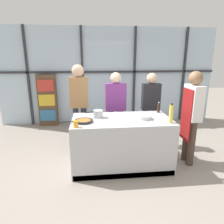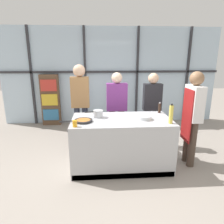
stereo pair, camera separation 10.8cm
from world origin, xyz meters
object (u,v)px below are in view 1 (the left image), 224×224
at_px(spectator_far_left, 79,100).
at_px(juice_glass_near, 76,124).
at_px(spectator_center_left, 116,105).
at_px(white_plate, 140,115).
at_px(chef, 192,113).
at_px(mixing_bowl, 145,117).
at_px(spectator_center_right, 151,104).
at_px(oil_bottle, 171,114).
at_px(frying_pan, 83,121).
at_px(saucepan, 98,114).
at_px(pepper_grinder, 159,108).

distance_m(spectator_far_left, juice_glass_near, 1.27).
bearing_deg(spectator_center_left, white_plate, 116.78).
height_order(chef, mixing_bowl, chef).
distance_m(spectator_center_right, juice_glass_near, 2.01).
distance_m(white_plate, oil_bottle, 0.63).
relative_size(frying_pan, mixing_bowl, 2.33).
bearing_deg(spectator_far_left, white_plate, 147.61).
relative_size(spectator_far_left, spectator_center_left, 1.10).
bearing_deg(chef, mixing_bowl, 91.69).
bearing_deg(saucepan, spectator_center_right, 32.77).
bearing_deg(mixing_bowl, spectator_far_left, 141.21).
xyz_separation_m(spectator_center_left, juice_glass_near, (-0.78, -1.26, 0.02)).
bearing_deg(juice_glass_near, spectator_far_left, 90.57).
bearing_deg(oil_bottle, white_plate, 130.96).
distance_m(spectator_center_left, saucepan, 0.88).
relative_size(chef, pepper_grinder, 8.11).
bearing_deg(chef, pepper_grinder, 52.06).
distance_m(spectator_far_left, oil_bottle, 1.97).
relative_size(spectator_center_left, saucepan, 5.04).
xyz_separation_m(spectator_far_left, frying_pan, (0.12, -1.02, -0.15)).
bearing_deg(spectator_center_right, oil_bottle, 89.40).
relative_size(spectator_far_left, frying_pan, 3.34).
relative_size(frying_pan, saucepan, 1.66).
relative_size(chef, juice_glass_near, 16.76).
xyz_separation_m(saucepan, mixing_bowl, (0.82, -0.19, -0.03)).
height_order(spectator_far_left, spectator_center_left, spectator_far_left).
distance_m(spectator_far_left, white_plate, 1.38).
distance_m(spectator_center_left, pepper_grinder, 0.96).
height_order(spectator_center_right, oil_bottle, spectator_center_right).
bearing_deg(juice_glass_near, spectator_center_left, 58.44).
height_order(spectator_far_left, mixing_bowl, spectator_far_left).
height_order(mixing_bowl, juice_glass_near, juice_glass_near).
bearing_deg(mixing_bowl, spectator_center_left, 112.87).
xyz_separation_m(spectator_center_left, pepper_grinder, (0.79, -0.55, 0.07)).
distance_m(spectator_center_left, spectator_center_right, 0.79).
relative_size(chef, spectator_center_right, 1.06).
bearing_deg(spectator_center_left, saucepan, 61.89).
bearing_deg(oil_bottle, mixing_bowl, 146.79).
bearing_deg(spectator_center_right, frying_pan, 35.10).
distance_m(pepper_grinder, juice_glass_near, 1.71).
xyz_separation_m(chef, pepper_grinder, (-0.49, 0.38, 0.01)).
height_order(frying_pan, mixing_bowl, mixing_bowl).
distance_m(saucepan, oil_bottle, 1.27).
xyz_separation_m(spectator_far_left, juice_glass_near, (0.01, -1.26, -0.12)).
bearing_deg(chef, juice_glass_near, 99.15).
bearing_deg(spectator_center_right, white_plate, 60.46).
height_order(spectator_center_left, saucepan, spectator_center_left).
bearing_deg(spectator_center_left, spectator_center_right, -180.00).
relative_size(chef, saucepan, 5.28).
height_order(spectator_far_left, spectator_center_right, spectator_far_left).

